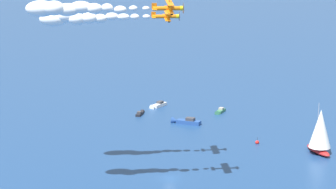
{
  "coord_description": "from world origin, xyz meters",
  "views": [
    {
      "loc": [
        102.2,
        -97.36,
        51.0
      ],
      "look_at": [
        -0.21,
        -0.27,
        20.43
      ],
      "focal_mm": 67.05,
      "sensor_mm": 36.0,
      "label": 1
    }
  ],
  "objects_px": {
    "wingwalker_lead": "(167,7)",
    "biplane_wingman": "(169,8)",
    "motorboat_ahead": "(158,105)",
    "motorboat_mid_cluster": "(140,113)",
    "sailboat_outer_ring_b": "(320,131)",
    "motorboat_far_stbd": "(185,121)",
    "marker_buoy": "(257,142)",
    "biplane_lead": "(167,16)",
    "motorboat_outer_ring_a": "(220,111)"
  },
  "relations": [
    {
      "from": "wingwalker_lead",
      "to": "biplane_wingman",
      "type": "xyz_separation_m",
      "value": [
        12.26,
        -10.94,
        1.03
      ]
    },
    {
      "from": "motorboat_ahead",
      "to": "motorboat_mid_cluster",
      "type": "height_order",
      "value": "motorboat_ahead"
    },
    {
      "from": "sailboat_outer_ring_b",
      "to": "wingwalker_lead",
      "type": "bearing_deg",
      "value": -117.63
    },
    {
      "from": "motorboat_far_stbd",
      "to": "motorboat_mid_cluster",
      "type": "xyz_separation_m",
      "value": [
        -18.55,
        -2.5,
        -0.27
      ]
    },
    {
      "from": "sailboat_outer_ring_b",
      "to": "marker_buoy",
      "type": "bearing_deg",
      "value": -164.31
    },
    {
      "from": "motorboat_mid_cluster",
      "to": "motorboat_ahead",
      "type": "bearing_deg",
      "value": 109.53
    },
    {
      "from": "motorboat_mid_cluster",
      "to": "biplane_wingman",
      "type": "bearing_deg",
      "value": -35.84
    },
    {
      "from": "sailboat_outer_ring_b",
      "to": "wingwalker_lead",
      "type": "height_order",
      "value": "wingwalker_lead"
    },
    {
      "from": "motorboat_ahead",
      "to": "biplane_wingman",
      "type": "relative_size",
      "value": 1.22
    },
    {
      "from": "motorboat_far_stbd",
      "to": "biplane_wingman",
      "type": "bearing_deg",
      "value": -48.38
    },
    {
      "from": "wingwalker_lead",
      "to": "biplane_wingman",
      "type": "bearing_deg",
      "value": -41.73
    },
    {
      "from": "marker_buoy",
      "to": "biplane_lead",
      "type": "bearing_deg",
      "value": -94.85
    },
    {
      "from": "biplane_wingman",
      "to": "motorboat_ahead",
      "type": "bearing_deg",
      "value": 139.25
    },
    {
      "from": "biplane_lead",
      "to": "biplane_wingman",
      "type": "bearing_deg",
      "value": -41.59
    },
    {
      "from": "sailboat_outer_ring_b",
      "to": "motorboat_far_stbd",
      "type": "bearing_deg",
      "value": -174.99
    },
    {
      "from": "motorboat_mid_cluster",
      "to": "biplane_lead",
      "type": "relative_size",
      "value": 0.86
    },
    {
      "from": "motorboat_ahead",
      "to": "wingwalker_lead",
      "type": "bearing_deg",
      "value": -40.51
    },
    {
      "from": "motorboat_far_stbd",
      "to": "marker_buoy",
      "type": "xyz_separation_m",
      "value": [
        29.64,
        -0.71,
        -0.35
      ]
    },
    {
      "from": "biplane_wingman",
      "to": "motorboat_outer_ring_a",
      "type": "bearing_deg",
      "value": 123.21
    },
    {
      "from": "motorboat_mid_cluster",
      "to": "wingwalker_lead",
      "type": "xyz_separation_m",
      "value": [
        45.7,
        -30.94,
        39.47
      ]
    },
    {
      "from": "sailboat_outer_ring_b",
      "to": "biplane_lead",
      "type": "relative_size",
      "value": 2.0
    },
    {
      "from": "marker_buoy",
      "to": "biplane_wingman",
      "type": "height_order",
      "value": "biplane_wingman"
    },
    {
      "from": "motorboat_ahead",
      "to": "motorboat_far_stbd",
      "type": "bearing_deg",
      "value": -21.93
    },
    {
      "from": "motorboat_far_stbd",
      "to": "sailboat_outer_ring_b",
      "type": "xyz_separation_m",
      "value": [
        46.8,
        4.11,
        5.5
      ]
    },
    {
      "from": "motorboat_mid_cluster",
      "to": "marker_buoy",
      "type": "height_order",
      "value": "marker_buoy"
    },
    {
      "from": "motorboat_far_stbd",
      "to": "marker_buoy",
      "type": "bearing_deg",
      "value": -1.38
    },
    {
      "from": "motorboat_far_stbd",
      "to": "biplane_wingman",
      "type": "height_order",
      "value": "biplane_wingman"
    },
    {
      "from": "motorboat_far_stbd",
      "to": "motorboat_outer_ring_a",
      "type": "relative_size",
      "value": 1.42
    },
    {
      "from": "motorboat_outer_ring_a",
      "to": "biplane_lead",
      "type": "bearing_deg",
      "value": -61.02
    },
    {
      "from": "motorboat_outer_ring_a",
      "to": "biplane_wingman",
      "type": "distance_m",
      "value": 85.61
    },
    {
      "from": "motorboat_far_stbd",
      "to": "motorboat_outer_ring_a",
      "type": "bearing_deg",
      "value": 95.82
    },
    {
      "from": "motorboat_ahead",
      "to": "biplane_lead",
      "type": "bearing_deg",
      "value": -40.53
    },
    {
      "from": "motorboat_outer_ring_a",
      "to": "biplane_wingman",
      "type": "relative_size",
      "value": 0.99
    },
    {
      "from": "motorboat_mid_cluster",
      "to": "biplane_lead",
      "type": "height_order",
      "value": "biplane_lead"
    },
    {
      "from": "biplane_wingman",
      "to": "marker_buoy",
      "type": "bearing_deg",
      "value": 102.62
    },
    {
      "from": "motorboat_far_stbd",
      "to": "biplane_lead",
      "type": "relative_size",
      "value": 1.41
    },
    {
      "from": "motorboat_mid_cluster",
      "to": "biplane_lead",
      "type": "xyz_separation_m",
      "value": [
        45.43,
        -30.75,
        37.31
      ]
    },
    {
      "from": "sailboat_outer_ring_b",
      "to": "biplane_lead",
      "type": "bearing_deg",
      "value": -118.07
    },
    {
      "from": "marker_buoy",
      "to": "wingwalker_lead",
      "type": "relative_size",
      "value": 1.18
    },
    {
      "from": "motorboat_ahead",
      "to": "marker_buoy",
      "type": "bearing_deg",
      "value": -10.66
    },
    {
      "from": "motorboat_far_stbd",
      "to": "sailboat_outer_ring_b",
      "type": "height_order",
      "value": "sailboat_outer_ring_b"
    },
    {
      "from": "motorboat_outer_ring_a",
      "to": "motorboat_far_stbd",
      "type": "bearing_deg",
      "value": -84.18
    },
    {
      "from": "motorboat_mid_cluster",
      "to": "sailboat_outer_ring_b",
      "type": "height_order",
      "value": "sailboat_outer_ring_b"
    },
    {
      "from": "motorboat_outer_ring_a",
      "to": "biplane_wingman",
      "type": "height_order",
      "value": "biplane_wingman"
    },
    {
      "from": "motorboat_outer_ring_a",
      "to": "biplane_lead",
      "type": "height_order",
      "value": "biplane_lead"
    },
    {
      "from": "motorboat_far_stbd",
      "to": "motorboat_outer_ring_a",
      "type": "height_order",
      "value": "motorboat_far_stbd"
    },
    {
      "from": "marker_buoy",
      "to": "motorboat_outer_ring_a",
      "type": "bearing_deg",
      "value": 148.32
    },
    {
      "from": "marker_buoy",
      "to": "biplane_lead",
      "type": "height_order",
      "value": "biplane_lead"
    },
    {
      "from": "marker_buoy",
      "to": "wingwalker_lead",
      "type": "xyz_separation_m",
      "value": [
        -2.49,
        -32.72,
        39.55
      ]
    },
    {
      "from": "motorboat_far_stbd",
      "to": "motorboat_ahead",
      "type": "height_order",
      "value": "motorboat_far_stbd"
    }
  ]
}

